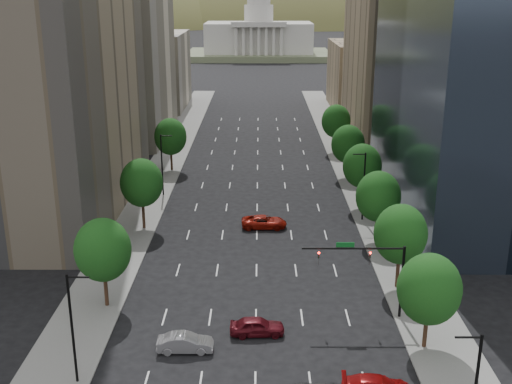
{
  "coord_description": "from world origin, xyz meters",
  "views": [
    {
      "loc": [
        0.26,
        -20.9,
        28.58
      ],
      "look_at": [
        -0.06,
        42.22,
        8.0
      ],
      "focal_mm": 44.24,
      "sensor_mm": 36.0,
      "label": 1
    }
  ],
  "objects_px": {
    "traffic_signal": "(375,266)",
    "car_maroon": "(257,326)",
    "capitol": "(259,37)",
    "car_silver": "(185,343)",
    "car_red_far": "(264,222)"
  },
  "relations": [
    {
      "from": "car_maroon",
      "to": "car_silver",
      "type": "relative_size",
      "value": 1.01
    },
    {
      "from": "capitol",
      "to": "car_maroon",
      "type": "relative_size",
      "value": 12.79
    },
    {
      "from": "traffic_signal",
      "to": "car_maroon",
      "type": "bearing_deg",
      "value": -164.11
    },
    {
      "from": "traffic_signal",
      "to": "capitol",
      "type": "distance_m",
      "value": 219.99
    },
    {
      "from": "capitol",
      "to": "car_maroon",
      "type": "distance_m",
      "value": 222.81
    },
    {
      "from": "car_maroon",
      "to": "car_red_far",
      "type": "relative_size",
      "value": 0.84
    },
    {
      "from": "traffic_signal",
      "to": "car_red_far",
      "type": "relative_size",
      "value": 1.63
    },
    {
      "from": "capitol",
      "to": "car_red_far",
      "type": "relative_size",
      "value": 10.7
    },
    {
      "from": "traffic_signal",
      "to": "car_silver",
      "type": "bearing_deg",
      "value": -161.08
    },
    {
      "from": "car_maroon",
      "to": "traffic_signal",
      "type": "bearing_deg",
      "value": -76.83
    },
    {
      "from": "traffic_signal",
      "to": "car_maroon",
      "type": "xyz_separation_m",
      "value": [
        -10.42,
        -2.97,
        -4.37
      ]
    },
    {
      "from": "car_maroon",
      "to": "car_red_far",
      "type": "bearing_deg",
      "value": -4.5
    },
    {
      "from": "traffic_signal",
      "to": "car_maroon",
      "type": "height_order",
      "value": "traffic_signal"
    },
    {
      "from": "capitol",
      "to": "car_red_far",
      "type": "xyz_separation_m",
      "value": [
        0.9,
        -197.31,
        -7.8
      ]
    },
    {
      "from": "capitol",
      "to": "car_silver",
      "type": "bearing_deg",
      "value": -91.47
    }
  ]
}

